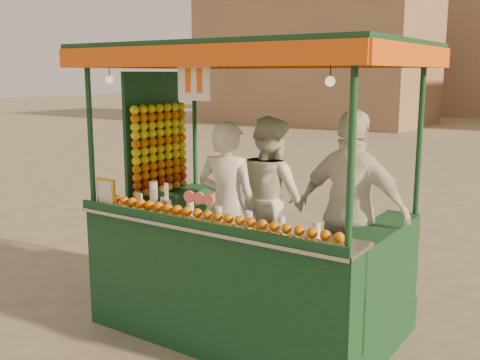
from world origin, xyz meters
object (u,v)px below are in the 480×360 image
Objects in this scene: juice_cart at (238,242)px; vendor_left at (227,208)px; vendor_middle at (270,198)px; vendor_right at (352,212)px.

juice_cart is 0.32m from vendor_left.
juice_cart is at bearing 147.63° from vendor_left.
vendor_middle is at bearing -112.33° from vendor_left.
vendor_middle is (0.13, 0.53, 0.01)m from vendor_left.
vendor_middle is 0.94× the size of vendor_right.
vendor_right reaches higher than vendor_left.
juice_cart reaches higher than vendor_right.
vendor_right reaches higher than vendor_middle.
vendor_middle is 0.98m from vendor_right.
vendor_left is 0.54m from vendor_middle.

